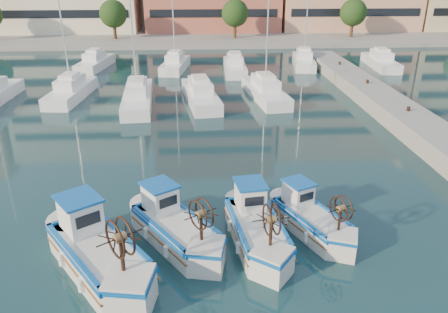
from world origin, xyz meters
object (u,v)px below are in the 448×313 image
at_px(fishing_boat_a, 97,249).
at_px(fishing_boat_b, 174,225).
at_px(fishing_boat_c, 256,226).
at_px(fishing_boat_d, 310,217).

relative_size(fishing_boat_a, fishing_boat_b, 1.13).
distance_m(fishing_boat_a, fishing_boat_c, 6.26).
bearing_deg(fishing_boat_c, fishing_boat_d, 8.02).
xyz_separation_m(fishing_boat_a, fishing_boat_c, (6.09, 1.46, -0.12)).
distance_m(fishing_boat_b, fishing_boat_d, 5.75).
height_order(fishing_boat_a, fishing_boat_c, fishing_boat_a).
xyz_separation_m(fishing_boat_b, fishing_boat_c, (3.32, -0.19, -0.01)).
bearing_deg(fishing_boat_b, fishing_boat_d, -29.24).
height_order(fishing_boat_b, fishing_boat_d, fishing_boat_b).
height_order(fishing_boat_a, fishing_boat_b, fishing_boat_a).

